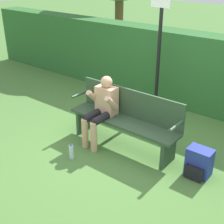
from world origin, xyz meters
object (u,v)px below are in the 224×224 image
at_px(park_bench, 126,118).
at_px(person_seated, 102,107).
at_px(water_bottle, 71,152).
at_px(backpack, 199,163).
at_px(signpost, 159,44).

xyz_separation_m(park_bench, person_seated, (-0.38, -0.15, 0.14)).
height_order(person_seated, water_bottle, person_seated).
bearing_deg(park_bench, person_seated, -157.76).
relative_size(park_bench, person_seated, 1.70).
xyz_separation_m(person_seated, backpack, (1.71, 0.13, -0.44)).
height_order(park_bench, water_bottle, park_bench).
bearing_deg(water_bottle, park_bench, 64.89).
xyz_separation_m(person_seated, signpost, (0.09, 1.62, 0.76)).
relative_size(backpack, water_bottle, 1.64).
bearing_deg(signpost, water_bottle, -92.90).
bearing_deg(water_bottle, person_seated, 87.36).
bearing_deg(person_seated, backpack, 4.25).
height_order(backpack, water_bottle, backpack).
xyz_separation_m(park_bench, backpack, (1.34, -0.03, -0.31)).
height_order(park_bench, person_seated, person_seated).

